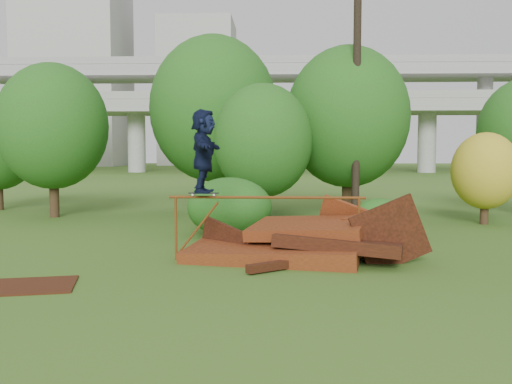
{
  "coord_description": "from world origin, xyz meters",
  "views": [
    {
      "loc": [
        -0.3,
        -10.96,
        2.51
      ],
      "look_at": [
        -0.8,
        2.0,
        1.6
      ],
      "focal_mm": 40.0,
      "sensor_mm": 36.0,
      "label": 1
    }
  ],
  "objects_px": {
    "scrap_pile": "(299,244)",
    "flat_plate": "(20,286)",
    "skater": "(204,151)",
    "utility_pole": "(357,78)"
  },
  "relations": [
    {
      "from": "scrap_pile",
      "to": "flat_plate",
      "type": "height_order",
      "value": "scrap_pile"
    },
    {
      "from": "scrap_pile",
      "to": "flat_plate",
      "type": "distance_m",
      "value": 6.12
    },
    {
      "from": "skater",
      "to": "scrap_pile",
      "type": "bearing_deg",
      "value": -81.9
    },
    {
      "from": "skater",
      "to": "flat_plate",
      "type": "bearing_deg",
      "value": 132.3
    },
    {
      "from": "flat_plate",
      "to": "utility_pole",
      "type": "xyz_separation_m",
      "value": [
        7.61,
        10.38,
        5.12
      ]
    },
    {
      "from": "scrap_pile",
      "to": "utility_pole",
      "type": "xyz_separation_m",
      "value": [
        2.31,
        7.35,
        4.78
      ]
    },
    {
      "from": "utility_pole",
      "to": "flat_plate",
      "type": "bearing_deg",
      "value": -126.25
    },
    {
      "from": "skater",
      "to": "flat_plate",
      "type": "distance_m",
      "value": 4.85
    },
    {
      "from": "skater",
      "to": "utility_pole",
      "type": "distance_m",
      "value": 9.24
    },
    {
      "from": "scrap_pile",
      "to": "flat_plate",
      "type": "bearing_deg",
      "value": -150.28
    }
  ]
}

